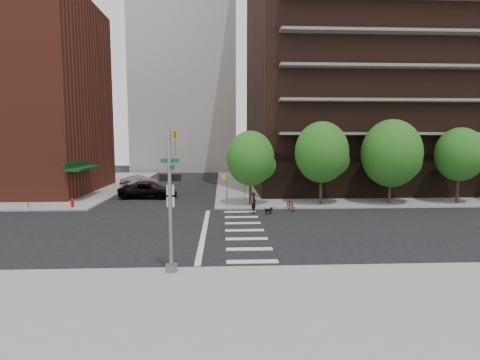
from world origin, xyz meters
The scene contains 20 objects.
ground centered at (0.00, 0.00, 0.00)m, with size 120.00×120.00×0.00m, color black.
sidewalk_ne centered at (20.50, 23.50, 0.07)m, with size 39.00×33.00×0.15m, color gray.
sidewalk_nw centered at (-24.50, 23.50, 0.07)m, with size 31.00×33.00×0.15m, color gray.
crosswalk centered at (2.21, 0.00, 0.01)m, with size 3.85×13.00×0.01m.
apartment_tower centered at (18.00, 24.00, 20.91)m, with size 26.65×25.50×45.00m.
highrise_bg centered at (-5.00, 48.00, 30.00)m, with size 18.00×14.00×60.00m, color beige.
tree_a centered at (4.00, 8.50, 4.04)m, with size 4.00×4.00×5.90m.
tree_b centered at (10.00, 8.50, 4.54)m, with size 4.50×4.50×6.65m.
tree_c centered at (16.00, 8.50, 4.45)m, with size 5.00×5.00×6.80m.
tree_d centered at (22.00, 8.50, 4.34)m, with size 4.00×4.00×6.20m.
traffic_signal centered at (-0.47, -7.49, 2.70)m, with size 0.90×0.75×6.00m.
pedestrian_signal centered at (2.32, 7.92, 1.85)m, with size 2.18×0.67×2.60m.
fire_hydrant centered at (-10.50, 7.80, 0.55)m, with size 0.24×0.24×0.73m.
parking_meter centered at (-14.00, 7.80, 0.96)m, with size 0.10×0.08×1.32m.
parked_car_black centered at (-5.54, 13.30, 0.75)m, with size 5.36×2.47×1.49m, color black.
parked_car_maroon centered at (-5.50, 14.24, 0.77)m, with size 5.29×2.15×1.53m, color #3C1110.
parked_car_silver centered at (-8.20, 21.84, 0.70)m, with size 4.26×1.49×1.40m, color #919397.
scooter centered at (7.07, 6.50, 0.48)m, with size 0.64×1.83×0.96m, color maroon.
dog_walker centered at (4.04, 5.45, 0.80)m, with size 0.38×0.59×1.60m, color black.
dog centered at (5.11, 4.88, 0.33)m, with size 0.62×0.38×0.52m.
Camera 1 is at (1.63, -22.66, 5.60)m, focal length 28.00 mm.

